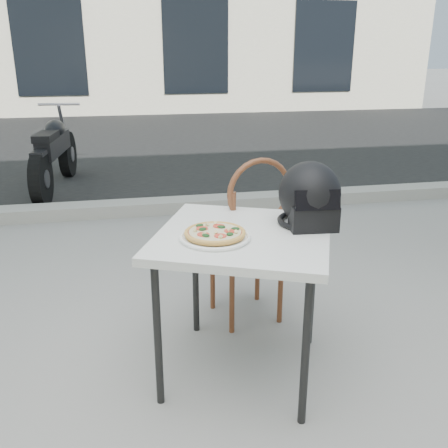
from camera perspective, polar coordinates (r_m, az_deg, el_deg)
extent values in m
plane|color=gray|center=(2.30, -5.41, -21.89)|extent=(80.00, 80.00, 0.00)
cube|color=black|center=(8.86, -10.36, 9.10)|extent=(30.00, 8.00, 0.00)
cube|color=gray|center=(4.95, -9.19, 1.93)|extent=(30.00, 0.25, 0.12)
cube|color=black|center=(12.80, -19.35, 18.59)|extent=(1.60, 0.08, 2.20)
cube|color=black|center=(12.84, -3.26, 19.57)|extent=(1.60, 0.08, 2.20)
cube|color=black|center=(13.71, 11.36, 19.23)|extent=(1.60, 0.08, 2.20)
cube|color=silver|center=(2.26, 2.22, -1.45)|extent=(1.01, 1.01, 0.04)
cylinder|color=black|center=(2.22, -7.59, -12.51)|extent=(0.05, 0.05, 0.69)
cylinder|color=black|center=(2.12, 9.31, -14.31)|extent=(0.05, 0.05, 0.69)
cylinder|color=black|center=(2.75, -3.28, -5.79)|extent=(0.05, 0.05, 0.69)
cylinder|color=black|center=(2.67, 10.03, -6.89)|extent=(0.05, 0.05, 0.69)
cylinder|color=white|center=(2.18, -1.03, -1.60)|extent=(0.39, 0.39, 0.01)
torus|color=white|center=(2.17, -1.03, -1.46)|extent=(0.40, 0.40, 0.02)
cylinder|color=#E0A951|center=(2.17, -1.04, -1.12)|extent=(0.34, 0.34, 0.01)
torus|color=#E0A951|center=(2.17, -1.04, -0.98)|extent=(0.35, 0.35, 0.02)
cylinder|color=red|center=(2.17, -1.04, -0.96)|extent=(0.30, 0.30, 0.00)
cylinder|color=beige|center=(2.17, -1.04, -0.89)|extent=(0.29, 0.29, 0.00)
cylinder|color=red|center=(2.17, 0.70, -0.78)|extent=(0.07, 0.07, 0.00)
cylinder|color=red|center=(2.22, -0.60, -0.23)|extent=(0.07, 0.07, 0.00)
cylinder|color=red|center=(2.20, -2.52, -0.51)|extent=(0.07, 0.07, 0.00)
cylinder|color=red|center=(2.13, -2.39, -1.19)|extent=(0.07, 0.07, 0.00)
cylinder|color=red|center=(2.11, -0.43, -1.36)|extent=(0.07, 0.07, 0.00)
ellipsoid|color=#153B17|center=(2.21, -0.33, -0.32)|extent=(0.05, 0.04, 0.01)
ellipsoid|color=#153B17|center=(2.18, -2.45, -0.58)|extent=(0.05, 0.04, 0.01)
ellipsoid|color=#153B17|center=(2.12, 0.68, -1.15)|extent=(0.04, 0.04, 0.01)
ellipsoid|color=#153B17|center=(2.11, -2.10, -1.30)|extent=(0.04, 0.05, 0.01)
ellipsoid|color=#153B17|center=(2.19, 1.31, -0.53)|extent=(0.04, 0.04, 0.01)
ellipsoid|color=#153B17|center=(2.23, -2.80, -0.15)|extent=(0.05, 0.05, 0.01)
cylinder|color=#DFCE88|center=(2.14, -0.92, -0.94)|extent=(0.02, 0.02, 0.02)
cylinder|color=#DFCE88|center=(2.23, -1.93, -0.05)|extent=(0.02, 0.02, 0.02)
cylinder|color=#DFCE88|center=(2.16, 0.59, -0.68)|extent=(0.02, 0.02, 0.02)
cylinder|color=#DFCE88|center=(2.25, -1.00, 0.10)|extent=(0.02, 0.02, 0.02)
cylinder|color=#DFCE88|center=(2.08, -0.41, -1.47)|extent=(0.02, 0.02, 0.02)
cylinder|color=#DFCE88|center=(2.16, -3.33, -0.72)|extent=(0.02, 0.02, 0.02)
cylinder|color=#DFCE88|center=(2.14, 1.39, -0.89)|extent=(0.02, 0.02, 0.02)
cylinder|color=#DFCE88|center=(2.12, -2.28, -1.09)|extent=(0.02, 0.02, 0.02)
ellipsoid|color=black|center=(2.36, 9.75, 3.48)|extent=(0.31, 0.33, 0.30)
cube|color=black|center=(2.30, 10.23, 0.68)|extent=(0.22, 0.13, 0.12)
torus|color=black|center=(2.40, 9.57, 0.40)|extent=(0.32, 0.32, 0.03)
cube|color=black|center=(2.24, 10.65, 2.70)|extent=(0.21, 0.06, 0.09)
cube|color=brown|center=(2.88, 2.54, -2.87)|extent=(0.44, 0.44, 0.03)
cylinder|color=brown|center=(3.15, 3.86, -5.19)|extent=(0.04, 0.04, 0.42)
cylinder|color=brown|center=(3.04, -1.32, -6.08)|extent=(0.04, 0.04, 0.42)
cylinder|color=brown|center=(2.91, 6.47, -7.46)|extent=(0.04, 0.04, 0.42)
cylinder|color=brown|center=(2.79, 0.91, -8.55)|extent=(0.04, 0.04, 0.42)
cylinder|color=brown|center=(2.74, 6.88, 0.28)|extent=(0.04, 0.04, 0.40)
cylinder|color=brown|center=(2.61, 1.04, -0.52)|extent=(0.04, 0.04, 0.40)
torus|color=brown|center=(2.62, 4.12, 3.61)|extent=(0.37, 0.10, 0.37)
cylinder|color=black|center=(6.62, -17.44, 7.63)|extent=(0.17, 0.57, 0.56)
cylinder|color=slate|center=(6.62, -17.44, 7.63)|extent=(0.15, 0.20, 0.19)
cylinder|color=black|center=(5.39, -20.18, 4.83)|extent=(0.17, 0.57, 0.56)
cylinder|color=slate|center=(5.39, -20.18, 4.83)|extent=(0.15, 0.20, 0.19)
cube|color=black|center=(5.96, -18.91, 8.55)|extent=(0.27, 0.99, 0.20)
ellipsoid|color=black|center=(6.07, -18.78, 10.25)|extent=(0.25, 0.41, 0.21)
cube|color=black|center=(5.67, -19.69, 9.40)|extent=(0.23, 0.48, 0.07)
cylinder|color=slate|center=(6.50, -17.83, 10.06)|extent=(0.07, 0.30, 0.66)
cylinder|color=slate|center=(6.36, -18.36, 12.86)|extent=(0.48, 0.08, 0.03)
cube|color=black|center=(5.35, -20.45, 7.57)|extent=(0.15, 0.22, 0.05)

